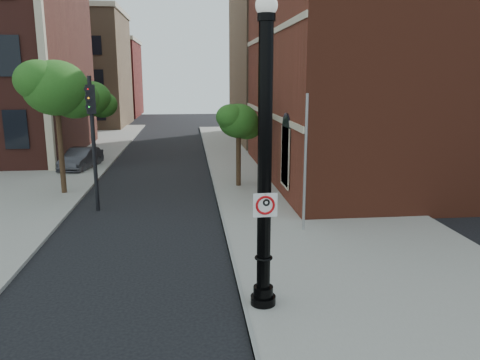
{
  "coord_description": "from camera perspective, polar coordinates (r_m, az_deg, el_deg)",
  "views": [
    {
      "loc": [
        0.84,
        -10.48,
        5.38
      ],
      "look_at": [
        2.21,
        2.0,
        2.61
      ],
      "focal_mm": 35.0,
      "sensor_mm": 36.0,
      "label": 1
    }
  ],
  "objects": [
    {
      "name": "sidewalk_left",
      "position": [
        30.6,
        -24.95,
        1.27
      ],
      "size": [
        10.0,
        50.0,
        0.12
      ],
      "primitive_type": "cube",
      "color": "gray",
      "rests_on": "ground"
    },
    {
      "name": "utility_pole",
      "position": [
        16.19,
        7.95,
        1.82
      ],
      "size": [
        0.1,
        0.1,
        4.85
      ],
      "primitive_type": "cylinder",
      "color": "#999999",
      "rests_on": "ground"
    },
    {
      "name": "traffic_signal_left",
      "position": [
        19.5,
        -17.61,
        6.82
      ],
      "size": [
        0.42,
        0.48,
        5.43
      ],
      "rotation": [
        0.0,
        0.0,
        0.29
      ],
      "color": "black",
      "rests_on": "ground"
    },
    {
      "name": "parked_car",
      "position": [
        29.29,
        -18.81,
        2.47
      ],
      "size": [
        2.03,
        4.06,
        1.28
      ],
      "primitive_type": "imported",
      "rotation": [
        0.0,
        0.0,
        -0.18
      ],
      "color": "#303035",
      "rests_on": "ground"
    },
    {
      "name": "bg_building_tan_b",
      "position": [
        43.26,
        14.69,
        14.21
      ],
      "size": [
        22.0,
        14.0,
        14.0
      ],
      "primitive_type": "cube",
      "color": "#866549",
      "rests_on": "ground"
    },
    {
      "name": "street_tree_a",
      "position": [
        22.71,
        -21.4,
        10.25
      ],
      "size": [
        3.4,
        3.07,
        6.12
      ],
      "color": "#302213",
      "rests_on": "ground"
    },
    {
      "name": "ground",
      "position": [
        11.81,
        -9.99,
        -14.84
      ],
      "size": [
        120.0,
        120.0,
        0.0
      ],
      "primitive_type": "plane",
      "color": "black",
      "rests_on": "ground"
    },
    {
      "name": "bg_building_red",
      "position": [
        69.67,
        -17.28,
        11.59
      ],
      "size": [
        12.0,
        12.0,
        10.0
      ],
      "primitive_type": "cube",
      "color": "maroon",
      "rests_on": "ground"
    },
    {
      "name": "street_tree_c",
      "position": [
        22.74,
        -0.14,
        7.08
      ],
      "size": [
        2.29,
        2.07,
        4.13
      ],
      "color": "#302213",
      "rests_on": "ground"
    },
    {
      "name": "curb_edge",
      "position": [
        21.19,
        -2.82,
        -2.07
      ],
      "size": [
        0.1,
        60.0,
        0.14
      ],
      "primitive_type": "cube",
      "color": "gray",
      "rests_on": "ground"
    },
    {
      "name": "traffic_signal_right",
      "position": [
        21.59,
        2.8,
        6.4
      ],
      "size": [
        0.34,
        0.4,
        4.61
      ],
      "rotation": [
        0.0,
        0.0,
        0.22
      ],
      "color": "black",
      "rests_on": "ground"
    },
    {
      "name": "street_tree_b",
      "position": [
        29.64,
        -17.65,
        9.34
      ],
      "size": [
        2.86,
        2.59,
        5.16
      ],
      "color": "#302213",
      "rests_on": "ground"
    },
    {
      "name": "lamppost",
      "position": [
        10.43,
        3.01,
        0.71
      ],
      "size": [
        0.6,
        0.6,
        7.06
      ],
      "color": "black",
      "rests_on": "ground"
    },
    {
      "name": "sidewalk_right",
      "position": [
        21.78,
        7.62,
        -1.8
      ],
      "size": [
        8.0,
        60.0,
        0.12
      ],
      "primitive_type": "cube",
      "color": "gray",
      "rests_on": "ground"
    },
    {
      "name": "bg_building_tan_a",
      "position": [
        55.98,
        -20.04,
        12.36
      ],
      "size": [
        12.0,
        12.0,
        12.0
      ],
      "primitive_type": "cube",
      "color": "#866549",
      "rests_on": "ground"
    },
    {
      "name": "brick_wall_building",
      "position": [
        28.81,
        26.17,
        12.96
      ],
      "size": [
        22.3,
        16.3,
        12.5
      ],
      "color": "maroon",
      "rests_on": "ground"
    },
    {
      "name": "no_parking_sign",
      "position": [
        10.41,
        3.11,
        -3.05
      ],
      "size": [
        0.55,
        0.07,
        0.55
      ],
      "rotation": [
        0.0,
        0.0,
        0.03
      ],
      "color": "white",
      "rests_on": "ground"
    }
  ]
}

